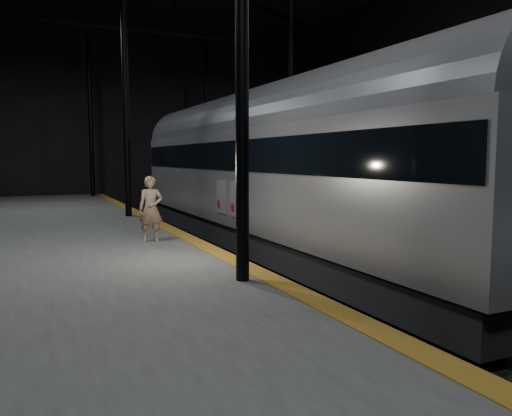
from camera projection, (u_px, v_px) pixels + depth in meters
ground at (306, 270)px, 15.13m from camera, size 44.00×44.00×0.00m
platform_left at (35, 279)px, 11.96m from camera, size 9.00×43.80×1.00m
platform_right at (484, 238)px, 18.20m from camera, size 9.00×43.80×1.00m
tactile_strip at (204, 246)px, 13.68m from camera, size 0.50×43.80×0.01m
track at (306, 268)px, 15.12m from camera, size 2.40×43.00×0.24m
train at (266, 164)px, 17.36m from camera, size 3.19×21.35×5.71m
woman at (151, 209)px, 14.30m from camera, size 0.79×0.63×1.88m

